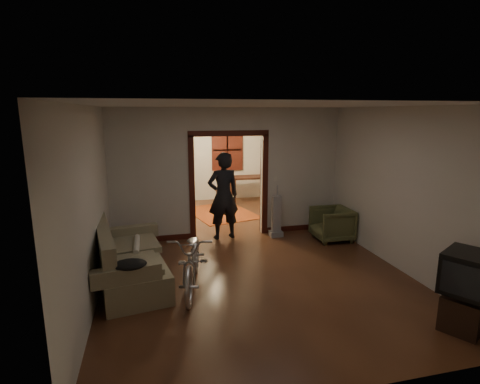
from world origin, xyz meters
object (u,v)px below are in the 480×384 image
object	(u,v)px
sofa	(130,255)
desk	(249,190)
person	(223,196)
locker	(162,173)
armchair	(332,224)
bicycle	(193,259)

from	to	relation	value
sofa	desk	xyz separation A→B (m)	(3.27, 4.85, -0.08)
person	locker	xyz separation A→B (m)	(-1.15, 3.30, 0.03)
armchair	locker	distance (m)	5.26
locker	person	bearing A→B (deg)	-80.98
locker	sofa	bearing A→B (deg)	-108.34
locker	bicycle	bearing A→B (deg)	-97.78
bicycle	locker	bearing A→B (deg)	103.96
armchair	desk	xyz separation A→B (m)	(-0.84, 3.73, 0.04)
sofa	person	size ratio (longest dim) A/B	1.10
sofa	bicycle	size ratio (longest dim) A/B	1.14
bicycle	person	world-z (taller)	person
person	locker	size ratio (longest dim) A/B	0.97
desk	locker	bearing A→B (deg)	-168.15
sofa	armchair	size ratio (longest dim) A/B	2.67
locker	desk	size ratio (longest dim) A/B	1.83
locker	desk	bearing A→B (deg)	-15.84
sofa	bicycle	xyz separation A→B (m)	(0.96, -0.42, -0.00)
armchair	person	distance (m)	2.40
sofa	locker	world-z (taller)	locker
desk	person	bearing A→B (deg)	-96.93
person	desk	size ratio (longest dim) A/B	1.77
locker	armchair	bearing A→B (deg)	-59.87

